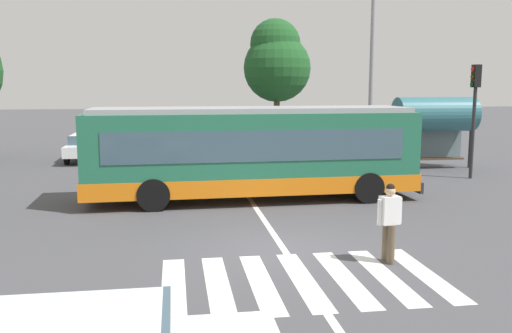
% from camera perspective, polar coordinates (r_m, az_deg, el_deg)
% --- Properties ---
extents(ground_plane, '(160.00, 160.00, 0.00)m').
position_cam_1_polar(ground_plane, '(12.74, 2.85, -8.71)').
color(ground_plane, '#47474C').
extents(city_transit_bus, '(10.94, 2.82, 3.06)m').
position_cam_1_polar(city_transit_bus, '(17.91, -0.41, 1.50)').
color(city_transit_bus, black).
rests_on(city_transit_bus, ground_plane).
extents(pedestrian_crossing_street, '(0.57, 0.37, 1.72)m').
position_cam_1_polar(pedestrian_crossing_street, '(11.93, 13.80, -5.31)').
color(pedestrian_crossing_street, brown).
rests_on(pedestrian_crossing_street, ground_plane).
extents(parked_car_white, '(1.91, 4.52, 1.35)m').
position_cam_1_polar(parked_car_white, '(28.80, -17.15, 2.13)').
color(parked_car_white, black).
rests_on(parked_car_white, ground_plane).
extents(parked_car_red, '(2.06, 4.59, 1.35)m').
position_cam_1_polar(parked_car_red, '(27.88, -11.61, 2.13)').
color(parked_car_red, black).
rests_on(parked_car_red, ground_plane).
extents(parked_car_teal, '(1.89, 4.51, 1.35)m').
position_cam_1_polar(parked_car_teal, '(28.24, -6.22, 2.34)').
color(parked_car_teal, black).
rests_on(parked_car_teal, ground_plane).
extents(parked_car_black, '(1.93, 4.53, 1.35)m').
position_cam_1_polar(parked_car_black, '(28.67, -0.77, 2.48)').
color(parked_car_black, black).
rests_on(parked_car_black, ground_plane).
extents(parked_car_silver, '(2.04, 4.58, 1.35)m').
position_cam_1_polar(parked_car_silver, '(29.08, 4.64, 2.53)').
color(parked_car_silver, black).
rests_on(parked_car_silver, ground_plane).
extents(traffic_light_far_corner, '(0.33, 0.32, 4.59)m').
position_cam_1_polar(traffic_light_far_corner, '(23.67, 21.93, 6.24)').
color(traffic_light_far_corner, '#28282B').
rests_on(traffic_light_far_corner, ground_plane).
extents(bus_stop_shelter, '(3.69, 1.54, 3.25)m').
position_cam_1_polar(bus_stop_shelter, '(25.99, 18.24, 5.08)').
color(bus_stop_shelter, '#28282B').
rests_on(bus_stop_shelter, ground_plane).
extents(twin_arm_street_lamp, '(4.89, 0.32, 8.51)m').
position_cam_1_polar(twin_arm_street_lamp, '(24.51, 12.09, 11.89)').
color(twin_arm_street_lamp, '#939399').
rests_on(twin_arm_street_lamp, ground_plane).
extents(background_tree_right, '(4.01, 4.01, 7.71)m').
position_cam_1_polar(background_tree_right, '(33.00, 2.16, 10.96)').
color(background_tree_right, brown).
rests_on(background_tree_right, ground_plane).
extents(crosswalk_painted_stripes, '(5.45, 3.27, 0.01)m').
position_cam_1_polar(crosswalk_painted_stripes, '(10.88, 4.95, -11.75)').
color(crosswalk_painted_stripes, silver).
rests_on(crosswalk_painted_stripes, ground_plane).
extents(lane_center_line, '(0.16, 24.00, 0.01)m').
position_cam_1_polar(lane_center_line, '(14.63, 1.39, -6.41)').
color(lane_center_line, silver).
rests_on(lane_center_line, ground_plane).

